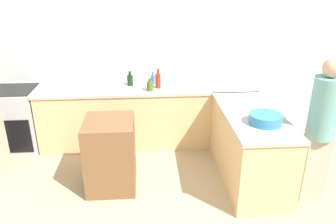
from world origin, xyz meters
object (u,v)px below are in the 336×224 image
Objects in this scene: mixing_bowl at (265,119)px; range_oven at (17,119)px; island_table at (111,154)px; water_bottle_blue at (153,79)px; wine_bottle_dark at (130,80)px; hot_sauce_bottle at (158,80)px; olive_oil_bottle at (150,86)px; person_at_peninsula at (321,127)px.

range_oven is at bearing 156.74° from mixing_bowl.
island_table is 4.67× the size of water_bottle_blue.
hot_sauce_bottle is at bearing -19.88° from wine_bottle_dark.
olive_oil_bottle is at bearing -4.78° from range_oven.
person_at_peninsula reaches higher than hot_sauce_bottle.
wine_bottle_dark is at bearing 3.56° from range_oven.
olive_oil_bottle is (-0.12, -0.12, -0.04)m from hot_sauce_bottle.
range_oven is 4.91× the size of water_bottle_blue.
range_oven is at bearing -176.44° from wine_bottle_dark.
person_at_peninsula is at bearing -10.28° from island_table.
island_table is 2.42m from person_at_peninsula.
mixing_bowl is at bearing -8.75° from island_table.
wine_bottle_dark reaches higher than island_table.
hot_sauce_bottle is at bearing 129.92° from mixing_bowl.
water_bottle_blue is at bearing 3.98° from range_oven.
island_table is 1.22m from olive_oil_bottle.
hot_sauce_bottle is (0.63, 1.08, 0.59)m from island_table.
hot_sauce_bottle is 1.34× the size of wine_bottle_dark.
range_oven is 4.15m from person_at_peninsula.
olive_oil_bottle is at bearing -134.79° from hot_sauce_bottle.
person_at_peninsula reaches higher than olive_oil_bottle.
water_bottle_blue is 0.86× the size of wine_bottle_dark.
water_bottle_blue is at bearing 136.32° from person_at_peninsula.
water_bottle_blue is (-1.20, 1.54, 0.02)m from mixing_bowl.
water_bottle_blue is (2.05, 0.14, 0.53)m from range_oven.
island_table is 1.86m from mixing_bowl.
range_oven reaches higher than island_table.
range_oven is 1.79m from wine_bottle_dark.
mixing_bowl is 1.25× the size of hot_sauce_bottle.
person_at_peninsula is at bearing -14.90° from mixing_bowl.
olive_oil_bottle is (2.00, -0.17, 0.52)m from range_oven.
mixing_bowl is 1.99× the size of olive_oil_bottle.
island_table is 2.41× the size of mixing_bowl.
hot_sauce_bottle is 0.17× the size of person_at_peninsula.
hot_sauce_bottle reaches higher than water_bottle_blue.
person_at_peninsula is (1.77, -1.69, -0.07)m from water_bottle_blue.
olive_oil_bottle is at bearing -99.86° from water_bottle_blue.
hot_sauce_bottle is 0.20m from water_bottle_blue.
wine_bottle_dark is 0.13× the size of person_at_peninsula.
hot_sauce_bottle is at bearing 59.79° from island_table.
range_oven is 4.24× the size of wine_bottle_dark.
hot_sauce_bottle reaches higher than olive_oil_bottle.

